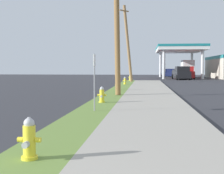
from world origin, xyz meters
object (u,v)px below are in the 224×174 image
(utility_pole_midground, at_px, (117,6))
(truck_red_at_far_bay, at_px, (186,73))
(fire_hydrant_third, at_px, (118,85))
(fire_hydrant_fourth, at_px, (125,81))
(truck_white_on_apron, at_px, (187,69))
(fire_hydrant_second, at_px, (102,95))
(car_navy_by_near_pump, at_px, (170,73))
(street_sign_post, at_px, (94,70))
(truck_black_at_forecourt, at_px, (181,73))
(fire_hydrant_fifth, at_px, (130,78))
(fire_hydrant_nearest, at_px, (29,141))
(utility_pole_background, at_px, (128,43))

(utility_pole_midground, bearing_deg, truck_red_at_far_bay, 75.91)
(fire_hydrant_third, bearing_deg, truck_red_at_far_bay, 73.53)
(fire_hydrant_fourth, distance_m, truck_white_on_apron, 29.26)
(fire_hydrant_second, xyz_separation_m, car_navy_by_near_pump, (6.73, 47.92, 0.28))
(utility_pole_midground, xyz_separation_m, street_sign_post, (-0.16, -7.39, -3.78))
(car_navy_by_near_pump, xyz_separation_m, truck_black_at_forecourt, (0.65, -14.08, 0.19))
(fire_hydrant_fifth, xyz_separation_m, truck_red_at_far_bay, (8.45, 11.01, 0.47))
(fire_hydrant_second, relative_size, truck_white_on_apron, 0.12)
(car_navy_by_near_pump, bearing_deg, fire_hydrant_fifth, -107.10)
(fire_hydrant_nearest, height_order, utility_pole_background, utility_pole_background)
(fire_hydrant_second, height_order, street_sign_post, street_sign_post)
(fire_hydrant_fifth, xyz_separation_m, utility_pole_midground, (0.22, -21.77, 4.97))
(fire_hydrant_third, bearing_deg, fire_hydrant_nearest, -90.12)
(fire_hydrant_third, height_order, fire_hydrant_fifth, same)
(street_sign_post, relative_size, truck_black_at_forecourt, 0.38)
(street_sign_post, bearing_deg, fire_hydrant_fourth, 90.29)
(fire_hydrant_nearest, xyz_separation_m, utility_pole_background, (0.00, 31.52, 4.13))
(fire_hydrant_nearest, relative_size, fire_hydrant_second, 1.00)
(utility_pole_background, bearing_deg, truck_black_at_forecourt, 57.47)
(fire_hydrant_fourth, height_order, street_sign_post, street_sign_post)
(fire_hydrant_fifth, bearing_deg, car_navy_by_near_pump, 72.90)
(fire_hydrant_nearest, relative_size, fire_hydrant_fourth, 1.00)
(fire_hydrant_second, distance_m, truck_white_on_apron, 45.20)
(fire_hydrant_third, distance_m, car_navy_by_near_pump, 39.96)
(utility_pole_midground, bearing_deg, street_sign_post, -91.27)
(truck_black_at_forecourt, bearing_deg, car_navy_by_near_pump, 92.66)
(utility_pole_midground, bearing_deg, truck_white_on_apron, 76.87)
(fire_hydrant_second, height_order, fire_hydrant_third, same)
(street_sign_post, distance_m, car_navy_by_near_pump, 51.27)
(fire_hydrant_second, bearing_deg, fire_hydrant_fourth, 89.91)
(utility_pole_midground, xyz_separation_m, truck_red_at_far_bay, (8.23, 32.78, -4.50))
(utility_pole_midground, bearing_deg, fire_hydrant_fourth, 91.24)
(fire_hydrant_fifth, xyz_separation_m, truck_black_at_forecourt, (7.32, 7.59, 0.47))
(car_navy_by_near_pump, bearing_deg, fire_hydrant_second, -98.00)
(utility_pole_midground, xyz_separation_m, truck_black_at_forecourt, (7.10, 29.37, -4.50))
(car_navy_by_near_pump, bearing_deg, fire_hydrant_nearest, -96.73)
(fire_hydrant_nearest, height_order, fire_hydrant_third, same)
(utility_pole_midground, distance_m, car_navy_by_near_pump, 44.17)
(fire_hydrant_second, relative_size, fire_hydrant_fifth, 1.00)
(fire_hydrant_fifth, bearing_deg, fire_hydrant_second, -90.14)
(utility_pole_background, height_order, truck_black_at_forecourt, utility_pole_background)
(fire_hydrant_fourth, height_order, truck_black_at_forecourt, truck_black_at_forecourt)
(fire_hydrant_nearest, bearing_deg, fire_hydrant_third, 89.88)
(street_sign_post, xyz_separation_m, car_navy_by_near_pump, (6.61, 50.84, -0.91))
(fire_hydrant_nearest, distance_m, fire_hydrant_third, 17.81)
(fire_hydrant_fifth, height_order, utility_pole_background, utility_pole_background)
(street_sign_post, bearing_deg, fire_hydrant_nearest, -91.25)
(truck_white_on_apron, bearing_deg, truck_red_at_far_bay, -98.47)
(fire_hydrant_fifth, relative_size, truck_white_on_apron, 0.12)
(fire_hydrant_fourth, relative_size, utility_pole_midground, 0.07)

